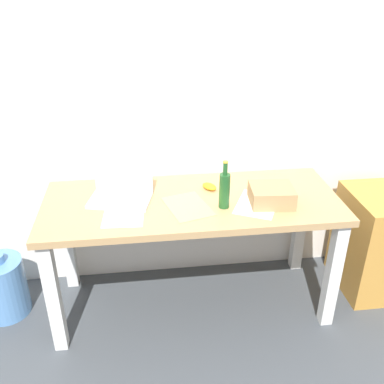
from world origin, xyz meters
name	(u,v)px	position (x,y,z in m)	size (l,w,h in m)	color
ground_plane	(192,301)	(0.00, 0.00, 0.00)	(8.00, 8.00, 0.00)	#42474C
back_wall	(184,84)	(0.00, 0.39, 1.30)	(5.20, 0.08, 2.60)	silver
desk	(192,216)	(0.00, 0.00, 0.64)	(1.67, 0.67, 0.74)	tan
laptop_left	(121,191)	(-0.39, 0.07, 0.79)	(0.37, 0.29, 0.23)	silver
beer_bottle	(225,190)	(0.16, -0.10, 0.85)	(0.06, 0.06, 0.27)	#1E5123
computer_mouse	(209,187)	(0.12, 0.12, 0.76)	(0.06, 0.10, 0.03)	gold
cardboard_box	(271,195)	(0.43, -0.09, 0.79)	(0.23, 0.20, 0.10)	tan
paper_sheet_front_right	(257,204)	(0.35, -0.09, 0.75)	(0.21, 0.30, 0.00)	white
paper_sheet_front_left	(124,213)	(-0.38, -0.10, 0.75)	(0.21, 0.30, 0.00)	white
paper_sheet_center	(188,206)	(-0.03, -0.07, 0.75)	(0.21, 0.30, 0.00)	#F4E06B
water_cooler_jug	(3,287)	(-1.15, 0.06, 0.19)	(0.28, 0.28, 0.42)	#598CC6
filing_cabinet	(376,242)	(1.20, 0.03, 0.34)	(0.40, 0.48, 0.68)	#C68938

